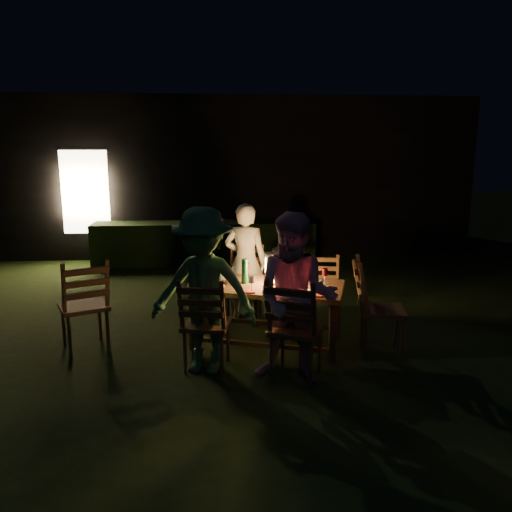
{
  "coord_description": "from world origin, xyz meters",
  "views": [
    {
      "loc": [
        -0.26,
        -5.75,
        2.15
      ],
      "look_at": [
        0.18,
        -0.2,
        0.97
      ],
      "focal_mm": 35.0,
      "sensor_mm": 36.0,
      "label": 1
    }
  ],
  "objects": [
    {
      "name": "wineglass_d",
      "position": [
        0.92,
        -0.47,
        0.78
      ],
      "size": [
        0.06,
        0.06,
        0.18
      ],
      "primitive_type": null,
      "color": "#59070F",
      "rests_on": "dining_table"
    },
    {
      "name": "bottle_bucket_b",
      "position": [
        0.87,
        1.71,
        0.82
      ],
      "size": [
        0.07,
        0.07,
        0.32
      ],
      "primitive_type": "cylinder",
      "color": "#0F471E",
      "rests_on": "side_table"
    },
    {
      "name": "person_opp_right",
      "position": [
        0.46,
        -1.37,
        0.8
      ],
      "size": [
        0.93,
        0.82,
        1.61
      ],
      "primitive_type": "imported",
      "rotation": [
        0.0,
        0.0,
        -0.31
      ],
      "color": "#D391AD",
      "rests_on": "ground"
    },
    {
      "name": "plate_far_left",
      "position": [
        -0.18,
        -0.08,
        0.7
      ],
      "size": [
        0.25,
        0.25,
        0.01
      ],
      "primitive_type": "cylinder",
      "color": "white",
      "rests_on": "dining_table"
    },
    {
      "name": "wineglass_e",
      "position": [
        0.09,
        -0.71,
        0.78
      ],
      "size": [
        0.06,
        0.06,
        0.18
      ],
      "primitive_type": null,
      "color": "silver",
      "rests_on": "dining_table"
    },
    {
      "name": "chair_near_left",
      "position": [
        -0.38,
        -1.05,
        0.3
      ],
      "size": [
        0.53,
        0.56,
        1.0
      ],
      "rotation": [
        0.0,
        0.0,
        -0.2
      ],
      "color": "#453017",
      "rests_on": "ground"
    },
    {
      "name": "napkin_left",
      "position": [
        0.04,
        -0.71,
        0.7
      ],
      "size": [
        0.18,
        0.14,
        0.01
      ],
      "primitive_type": "cube",
      "color": "red",
      "rests_on": "dining_table"
    },
    {
      "name": "person_house_side",
      "position": [
        0.1,
        0.46,
        0.75
      ],
      "size": [
        0.63,
        0.51,
        1.5
      ],
      "primitive_type": "imported",
      "rotation": [
        0.0,
        0.0,
        2.83
      ],
      "color": "beige",
      "rests_on": "ground"
    },
    {
      "name": "dining_table",
      "position": [
        0.28,
        -0.45,
        0.62
      ],
      "size": [
        1.84,
        1.29,
        0.69
      ],
      "rotation": [
        0.0,
        0.0,
        -0.31
      ],
      "color": "#453017",
      "rests_on": "ground"
    },
    {
      "name": "lantern",
      "position": [
        0.34,
        -0.42,
        0.85
      ],
      "size": [
        0.16,
        0.16,
        0.35
      ],
      "color": "white",
      "rests_on": "dining_table"
    },
    {
      "name": "bottle_table",
      "position": [
        0.04,
        -0.38,
        0.83
      ],
      "size": [
        0.07,
        0.07,
        0.28
      ],
      "primitive_type": "cylinder",
      "color": "#0F471E",
      "rests_on": "dining_table"
    },
    {
      "name": "side_table",
      "position": [
        0.82,
        1.67,
        0.59
      ],
      "size": [
        0.49,
        0.49,
        0.66
      ],
      "color": "brown",
      "rests_on": "ground"
    },
    {
      "name": "napkin_right",
      "position": [
        0.71,
        -0.91,
        0.7
      ],
      "size": [
        0.18,
        0.14,
        0.01
      ],
      "primitive_type": "cube",
      "color": "red",
      "rests_on": "dining_table"
    },
    {
      "name": "wineglass_b",
      "position": [
        -0.44,
        -0.35,
        0.78
      ],
      "size": [
        0.06,
        0.06,
        0.18
      ],
      "primitive_type": null,
      "color": "#59070F",
      "rests_on": "dining_table"
    },
    {
      "name": "wineglass_a",
      "position": [
        0.08,
        -0.1,
        0.78
      ],
      "size": [
        0.06,
        0.06,
        0.18
      ],
      "primitive_type": null,
      "color": "#59070F",
      "rests_on": "dining_table"
    },
    {
      "name": "phone",
      "position": [
        -0.4,
        -0.55,
        0.7
      ],
      "size": [
        0.14,
        0.07,
        0.01
      ],
      "primitive_type": "cube",
      "color": "black",
      "rests_on": "dining_table"
    },
    {
      "name": "plate_near_left",
      "position": [
        -0.31,
        -0.5,
        0.7
      ],
      "size": [
        0.25,
        0.25,
        0.01
      ],
      "primitive_type": "cylinder",
      "color": "white",
      "rests_on": "dining_table"
    },
    {
      "name": "chair_end",
      "position": [
        1.45,
        -0.83,
        0.33
      ],
      "size": [
        0.61,
        0.58,
        1.08
      ],
      "rotation": [
        0.0,
        0.0,
        -1.78
      ],
      "color": "#453017",
      "rests_on": "ground"
    },
    {
      "name": "wineglass_c",
      "position": [
        0.48,
        -0.81,
        0.78
      ],
      "size": [
        0.06,
        0.06,
        0.18
      ],
      "primitive_type": null,
      "color": "#59070F",
      "rests_on": "dining_table"
    },
    {
      "name": "bottle_bucket_a",
      "position": [
        0.77,
        1.63,
        0.82
      ],
      "size": [
        0.07,
        0.07,
        0.32
      ],
      "primitive_type": "cylinder",
      "color": "#0F471E",
      "rests_on": "side_table"
    },
    {
      "name": "ice_bucket",
      "position": [
        0.82,
        1.67,
        0.77
      ],
      "size": [
        0.3,
        0.3,
        0.22
      ],
      "primitive_type": "cylinder",
      "color": "#A5A8AD",
      "rests_on": "side_table"
    },
    {
      "name": "person_opp_left",
      "position": [
        -0.4,
        -1.1,
        0.82
      ],
      "size": [
        1.19,
        0.9,
        1.63
      ],
      "primitive_type": "imported",
      "rotation": [
        0.0,
        0.0,
        -0.31
      ],
      "color": "#387140",
      "rests_on": "ground"
    },
    {
      "name": "chair_spare",
      "position": [
        -1.7,
        -0.47,
        0.33
      ],
      "size": [
        0.65,
        0.67,
        1.08
      ],
      "rotation": [
        0.0,
        0.0,
        0.44
      ],
      "color": "#453017",
      "rests_on": "ground"
    },
    {
      "name": "chair_far_right",
      "position": [
        1.03,
        0.11,
        0.27
      ],
      "size": [
        0.47,
        0.5,
        0.89
      ],
      "rotation": [
        0.0,
        0.0,
        2.95
      ],
      "color": "#453017",
      "rests_on": "ground"
    },
    {
      "name": "chair_far_left",
      "position": [
        0.08,
        0.42,
        0.3
      ],
      "size": [
        0.53,
        0.56,
        0.98
      ],
      "rotation": [
        0.0,
        0.0,
        2.91
      ],
      "color": "#453017",
      "rests_on": "ground"
    },
    {
      "name": "plate_far_right",
      "position": [
        0.77,
        -0.38,
        0.7
      ],
      "size": [
        0.25,
        0.25,
        0.01
      ],
      "primitive_type": "cylinder",
      "color": "white",
      "rests_on": "dining_table"
    },
    {
      "name": "plate_near_right",
      "position": [
        0.64,
        -0.8,
        0.7
      ],
      "size": [
        0.25,
        0.25,
        0.01
      ],
      "primitive_type": "cylinder",
      "color": "white",
      "rests_on": "dining_table"
    },
    {
      "name": "garden_envelope",
      "position": [
        -0.01,
        6.15,
        1.58
      ],
      "size": [
        40.0,
        40.0,
        3.2
      ],
      "color": "black",
      "rests_on": "ground"
    },
    {
      "name": "chair_near_right",
      "position": [
        0.47,
        -1.33,
        0.32
      ],
      "size": [
        0.64,
        0.65,
        1.05
      ],
      "rotation": [
        0.0,
        0.0,
        -0.44
      ],
      "color": "#453017",
      "rests_on": "ground"
    }
  ]
}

